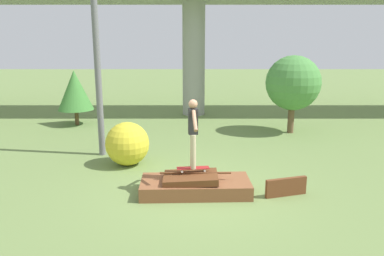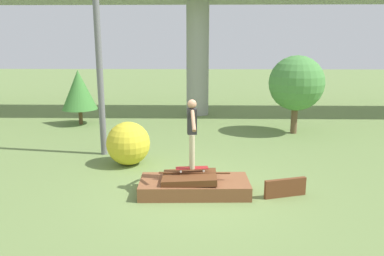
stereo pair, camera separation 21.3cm
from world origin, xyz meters
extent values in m
plane|color=olive|center=(0.00, 0.00, 0.00)|extent=(80.00, 80.00, 0.00)
cube|color=brown|center=(0.00, 0.00, 0.17)|extent=(2.70, 1.23, 0.34)
cube|color=#5B3319|center=(-0.12, -0.07, 0.42)|extent=(1.31, 0.88, 0.22)
cylinder|color=#5B3319|center=(0.00, 0.00, 0.53)|extent=(1.74, 0.05, 0.05)
cube|color=brown|center=(2.18, -0.16, 0.22)|extent=(1.05, 0.40, 0.45)
cube|color=maroon|center=(-0.06, 0.07, 0.63)|extent=(0.81, 0.30, 0.01)
cylinder|color=silver|center=(0.21, 0.19, 0.58)|extent=(0.06, 0.04, 0.05)
cylinder|color=silver|center=(0.23, 0.01, 0.58)|extent=(0.06, 0.04, 0.05)
cylinder|color=silver|center=(-0.35, 0.13, 0.58)|extent=(0.06, 0.04, 0.05)
cylinder|color=silver|center=(-0.33, -0.05, 0.58)|extent=(0.06, 0.04, 0.05)
cylinder|color=#C6B78E|center=(-0.07, 0.15, 1.06)|extent=(0.12, 0.12, 0.85)
cylinder|color=#C6B78E|center=(-0.05, -0.01, 1.06)|extent=(0.12, 0.12, 0.85)
cube|color=black|center=(-0.06, 0.07, 1.80)|extent=(0.24, 0.23, 0.62)
sphere|color=#A37556|center=(-0.06, 0.07, 2.21)|extent=(0.22, 0.22, 0.22)
cylinder|color=#A37556|center=(-0.10, 0.41, 1.88)|extent=(0.14, 0.54, 0.43)
cylinder|color=#A37556|center=(-0.02, -0.27, 1.88)|extent=(0.14, 0.54, 0.43)
cylinder|color=#9E9E99|center=(0.00, 10.09, 2.74)|extent=(1.10, 1.10, 5.47)
cylinder|color=slate|center=(-3.03, 3.18, 4.22)|extent=(0.20, 0.20, 8.44)
cylinder|color=brown|center=(-5.19, 7.61, 0.34)|extent=(0.17, 0.17, 0.68)
cone|color=#428438|center=(-5.19, 7.61, 1.55)|extent=(1.54, 1.54, 1.72)
cylinder|color=brown|center=(3.91, 6.17, 0.55)|extent=(0.25, 0.25, 1.10)
sphere|color=#4C8E42|center=(3.91, 6.17, 2.02)|extent=(2.16, 2.16, 2.16)
sphere|color=gold|center=(-2.02, 2.16, 0.65)|extent=(1.31, 1.31, 1.31)
camera|label=1|loc=(-0.08, -8.60, 3.68)|focal=35.00mm
camera|label=2|loc=(0.13, -8.60, 3.68)|focal=35.00mm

